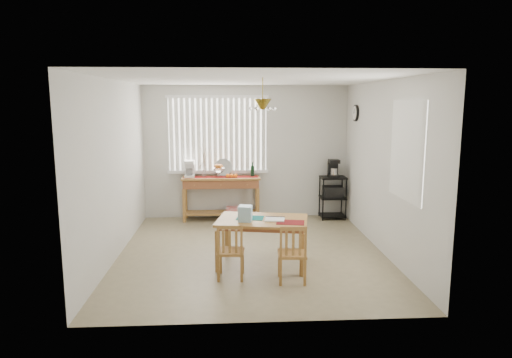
{
  "coord_description": "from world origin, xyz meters",
  "views": [
    {
      "loc": [
        -0.32,
        -6.7,
        2.28
      ],
      "look_at": [
        0.1,
        0.55,
        1.05
      ],
      "focal_mm": 32.0,
      "sensor_mm": 36.0,
      "label": 1
    }
  ],
  "objects": [
    {
      "name": "wire_cart",
      "position": [
        1.7,
        2.0,
        0.5
      ],
      "size": [
        0.49,
        0.39,
        0.83
      ],
      "color": "black",
      "rests_on": "ground"
    },
    {
      "name": "sideboard_items",
      "position": [
        -0.73,
        2.03,
        0.98
      ],
      "size": [
        1.43,
        0.35,
        0.65
      ],
      "color": "maroon",
      "rests_on": "sideboard"
    },
    {
      "name": "chair_right",
      "position": [
        0.46,
        -1.2,
        0.38
      ],
      "size": [
        0.38,
        0.38,
        0.77
      ],
      "color": "#A67438",
      "rests_on": "ground"
    },
    {
      "name": "chair_left",
      "position": [
        -0.32,
        -1.03,
        0.37
      ],
      "size": [
        0.37,
        0.37,
        0.75
      ],
      "color": "#A67438",
      "rests_on": "ground"
    },
    {
      "name": "ground",
      "position": [
        0.0,
        0.0,
        -0.01
      ],
      "size": [
        4.0,
        4.5,
        0.01
      ],
      "primitive_type": "cube",
      "color": "gray"
    },
    {
      "name": "sideboard",
      "position": [
        -0.48,
        2.02,
        0.64
      ],
      "size": [
        1.5,
        0.42,
        0.85
      ],
      "color": "#A67438",
      "rests_on": "ground"
    },
    {
      "name": "cart_items",
      "position": [
        1.7,
        2.01,
        0.99
      ],
      "size": [
        0.2,
        0.24,
        0.34
      ],
      "color": "black",
      "rests_on": "wire_cart"
    },
    {
      "name": "room_shell",
      "position": [
        0.0,
        0.02,
        1.69
      ],
      "size": [
        4.2,
        4.7,
        2.7
      ],
      "color": "silver",
      "rests_on": "ground"
    },
    {
      "name": "table_items",
      "position": [
        -0.01,
        -0.62,
        0.74
      ],
      "size": [
        0.95,
        0.61,
        0.21
      ],
      "color": "#136B6A",
      "rests_on": "dining_table"
    },
    {
      "name": "dining_table",
      "position": [
        0.12,
        -0.54,
        0.59
      ],
      "size": [
        1.37,
        1.01,
        0.66
      ],
      "color": "#A67438",
      "rests_on": "ground"
    }
  ]
}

